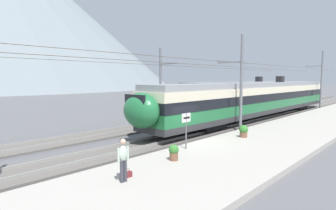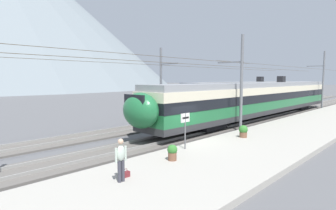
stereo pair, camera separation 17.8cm
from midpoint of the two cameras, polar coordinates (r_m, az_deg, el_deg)
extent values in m
plane|color=#565659|center=(17.87, 3.76, -8.22)|extent=(400.00, 400.00, 0.00)
cube|color=#A39E93|center=(15.78, 14.25, -9.70)|extent=(120.00, 6.20, 0.29)
cube|color=#5B5651|center=(18.96, -0.21, -7.21)|extent=(120.00, 3.00, 0.12)
cube|color=gray|center=(18.45, 1.40, -7.13)|extent=(120.00, 0.07, 0.16)
cube|color=gray|center=(19.43, -1.75, -6.48)|extent=(120.00, 0.07, 0.16)
cube|color=#5B5651|center=(22.46, -9.01, -5.27)|extent=(120.00, 3.00, 0.12)
cube|color=gray|center=(21.88, -7.87, -5.17)|extent=(120.00, 0.07, 0.16)
cube|color=gray|center=(23.00, -10.09, -4.67)|extent=(120.00, 0.07, 0.16)
cube|color=#2D2D30|center=(30.70, 18.80, -0.96)|extent=(32.54, 2.99, 0.45)
cube|color=#1E6638|center=(30.63, 18.84, 0.25)|extent=(32.54, 2.99, 0.85)
cube|color=black|center=(30.58, 18.89, 1.74)|extent=(32.54, 3.03, 0.75)
cube|color=beige|center=(30.54, 18.93, 3.05)|extent=(32.54, 2.99, 0.65)
cube|color=gray|center=(30.52, 18.96, 4.08)|extent=(32.24, 2.79, 0.45)
cube|color=black|center=(22.11, 7.57, -4.29)|extent=(2.80, 2.39, 0.42)
cube|color=black|center=(40.07, 24.91, -0.35)|extent=(2.80, 2.39, 0.42)
ellipsoid|color=#1E6638|center=(16.94, -5.96, -1.17)|extent=(1.80, 2.75, 2.25)
cube|color=black|center=(16.58, -7.29, 0.14)|extent=(0.16, 1.79, 1.19)
cube|color=black|center=(35.01, 22.37, 5.06)|extent=(0.90, 0.70, 0.70)
cube|color=#2D2D30|center=(37.83, 15.91, 0.30)|extent=(24.59, 2.80, 0.45)
cube|color=#1E429E|center=(37.78, 15.93, 1.28)|extent=(24.59, 2.80, 0.85)
cube|color=black|center=(37.73, 15.96, 2.49)|extent=(24.59, 2.84, 0.75)
cube|color=white|center=(37.71, 15.99, 3.55)|extent=(24.59, 2.80, 0.65)
cube|color=gray|center=(37.69, 16.01, 4.39)|extent=(24.29, 2.60, 0.45)
cube|color=black|center=(31.38, 9.34, -1.40)|extent=(2.80, 2.24, 0.42)
cube|color=black|center=(44.73, 20.48, 0.38)|extent=(2.80, 2.24, 0.42)
ellipsoid|color=#1E429E|center=(27.08, 3.12, 1.36)|extent=(1.80, 2.58, 2.25)
cube|color=black|center=(26.67, 2.42, 2.22)|extent=(0.16, 1.68, 1.19)
cube|color=black|center=(40.98, 18.46, 5.20)|extent=(0.90, 0.70, 0.70)
cylinder|color=slate|center=(22.28, 14.94, 4.32)|extent=(0.24, 0.24, 7.68)
cube|color=slate|center=(22.84, 12.74, 8.75)|extent=(0.10, 2.38, 0.10)
cylinder|color=#473823|center=(23.38, 10.52, 8.10)|extent=(45.51, 0.02, 0.02)
cylinder|color=slate|center=(43.16, 29.47, 4.51)|extent=(0.24, 0.24, 8.01)
cube|color=slate|center=(43.47, 28.26, 7.21)|extent=(0.10, 2.38, 0.10)
cylinder|color=#473823|center=(43.75, 26.93, 6.93)|extent=(45.51, 0.02, 0.02)
cylinder|color=slate|center=(27.73, -1.78, 4.38)|extent=(0.24, 0.24, 7.36)
cube|color=slate|center=(26.99, -0.14, 8.68)|extent=(0.10, 2.50, 0.10)
cylinder|color=#473823|center=(26.23, 1.60, 8.22)|extent=(45.51, 0.02, 0.02)
cylinder|color=#59595B|center=(15.36, 3.49, -5.52)|extent=(0.08, 0.08, 2.03)
cube|color=silver|center=(15.23, 3.51, -2.68)|extent=(0.70, 0.06, 0.50)
cube|color=black|center=(15.20, 3.61, -2.70)|extent=(0.52, 0.01, 0.10)
cylinder|color=#383842|center=(10.82, -10.17, -13.70)|extent=(0.14, 0.14, 0.82)
cylinder|color=#383842|center=(10.91, -9.47, -13.53)|extent=(0.14, 0.14, 0.82)
ellipsoid|color=#B7C6B7|center=(10.65, -9.88, -9.95)|extent=(0.36, 0.22, 0.62)
sphere|color=tan|center=(10.54, -9.92, -7.60)|extent=(0.22, 0.22, 0.22)
cylinder|color=#B7C6B7|center=(10.54, -10.86, -10.42)|extent=(0.09, 0.09, 0.58)
cylinder|color=#B7C6B7|center=(10.79, -8.92, -10.01)|extent=(0.09, 0.09, 0.58)
cube|color=maroon|center=(11.42, -8.89, -14.23)|extent=(0.32, 0.18, 0.22)
torus|color=maroon|center=(11.36, -8.90, -13.46)|extent=(0.16, 0.02, 0.16)
cylinder|color=brown|center=(13.43, 0.84, -10.75)|extent=(0.42, 0.42, 0.39)
sphere|color=#33752D|center=(13.33, 0.84, -9.34)|extent=(0.49, 0.49, 0.49)
sphere|color=purple|center=(13.31, 0.84, -8.88)|extent=(0.27, 0.27, 0.27)
cylinder|color=brown|center=(19.19, 15.33, -6.01)|extent=(0.50, 0.50, 0.36)
sphere|color=#33752D|center=(19.12, 15.35, -4.96)|extent=(0.59, 0.59, 0.59)
sphere|color=gold|center=(19.10, 15.36, -4.57)|extent=(0.32, 0.32, 0.32)
camera|label=1|loc=(0.09, -90.24, -0.02)|focal=28.98mm
camera|label=2|loc=(0.09, 89.76, 0.02)|focal=28.98mm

